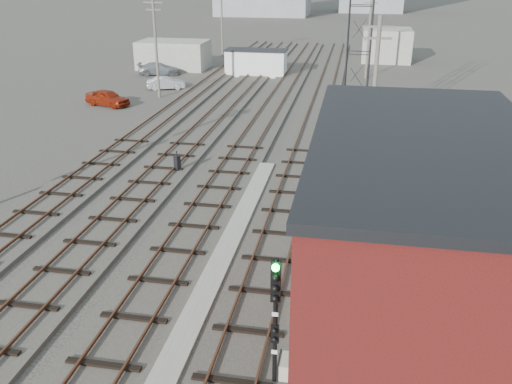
% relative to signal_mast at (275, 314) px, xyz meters
% --- Properties ---
extents(ground, '(320.00, 320.00, 0.00)m').
position_rel_signal_mast_xyz_m(ground, '(-3.70, 50.30, -2.55)').
color(ground, '#282621').
rests_on(ground, ground).
extents(track_right, '(3.20, 90.00, 0.39)m').
position_rel_signal_mast_xyz_m(track_right, '(-1.20, 29.30, -2.44)').
color(track_right, '#332D28').
rests_on(track_right, ground).
extents(track_mid_right, '(3.20, 90.00, 0.39)m').
position_rel_signal_mast_xyz_m(track_mid_right, '(-5.20, 29.30, -2.44)').
color(track_mid_right, '#332D28').
rests_on(track_mid_right, ground).
extents(track_mid_left, '(3.20, 90.00, 0.39)m').
position_rel_signal_mast_xyz_m(track_mid_left, '(-9.20, 29.30, -2.44)').
color(track_mid_left, '#332D28').
rests_on(track_mid_left, ground).
extents(track_left, '(3.20, 90.00, 0.39)m').
position_rel_signal_mast_xyz_m(track_left, '(-13.20, 29.30, -2.44)').
color(track_left, '#332D28').
rests_on(track_left, ground).
extents(platform_curb, '(0.90, 28.00, 0.26)m').
position_rel_signal_mast_xyz_m(platform_curb, '(-3.20, 4.30, -2.42)').
color(platform_curb, gray).
rests_on(platform_curb, ground).
extents(brick_building, '(6.54, 12.20, 7.22)m').
position_rel_signal_mast_xyz_m(brick_building, '(3.80, 2.30, 1.08)').
color(brick_building, gray).
rests_on(brick_building, ground).
extents(lattice_tower, '(1.60, 1.60, 15.00)m').
position_rel_signal_mast_xyz_m(lattice_tower, '(1.80, 25.30, 4.95)').
color(lattice_tower, black).
rests_on(lattice_tower, ground).
extents(utility_pole_left_b, '(1.80, 0.24, 9.00)m').
position_rel_signal_mast_xyz_m(utility_pole_left_b, '(-16.20, 35.30, 2.25)').
color(utility_pole_left_b, '#595147').
rests_on(utility_pole_left_b, ground).
extents(utility_pole_left_c, '(1.80, 0.24, 9.00)m').
position_rel_signal_mast_xyz_m(utility_pole_left_c, '(-16.20, 60.30, 2.25)').
color(utility_pole_left_c, '#595147').
rests_on(utility_pole_left_c, ground).
extents(utility_pole_right_a, '(1.80, 0.24, 9.00)m').
position_rel_signal_mast_xyz_m(utility_pole_right_a, '(2.80, 18.30, 2.25)').
color(utility_pole_right_a, '#595147').
rests_on(utility_pole_right_a, ground).
extents(utility_pole_right_b, '(1.80, 0.24, 9.00)m').
position_rel_signal_mast_xyz_m(utility_pole_right_b, '(2.80, 48.30, 2.25)').
color(utility_pole_right_b, '#595147').
rests_on(utility_pole_right_b, ground).
extents(shed_left, '(8.00, 5.00, 3.20)m').
position_rel_signal_mast_xyz_m(shed_left, '(-19.70, 50.30, -0.95)').
color(shed_left, gray).
rests_on(shed_left, ground).
extents(shed_right, '(6.00, 6.00, 4.00)m').
position_rel_signal_mast_xyz_m(shed_right, '(5.30, 60.30, -0.55)').
color(shed_right, gray).
rests_on(shed_right, ground).
extents(signal_mast, '(0.40, 0.42, 4.28)m').
position_rel_signal_mast_xyz_m(signal_mast, '(0.00, 0.00, 0.00)').
color(signal_mast, gray).
rests_on(signal_mast, ground).
extents(switch_stand, '(0.40, 0.40, 1.29)m').
position_rel_signal_mast_xyz_m(switch_stand, '(-8.29, 16.44, -1.94)').
color(switch_stand, black).
rests_on(switch_stand, ground).
extents(site_trailer, '(6.80, 3.00, 2.85)m').
position_rel_signal_mast_xyz_m(site_trailer, '(-9.25, 47.60, -1.11)').
color(site_trailer, white).
rests_on(site_trailer, ground).
extents(car_red, '(4.46, 2.88, 1.41)m').
position_rel_signal_mast_xyz_m(car_red, '(-19.51, 31.35, -1.84)').
color(car_red, maroon).
rests_on(car_red, ground).
extents(car_silver, '(4.00, 2.56, 1.24)m').
position_rel_signal_mast_xyz_m(car_silver, '(-16.71, 38.81, -1.93)').
color(car_silver, '#9FA2A7').
rests_on(car_silver, ground).
extents(car_grey, '(4.94, 2.82, 1.35)m').
position_rel_signal_mast_xyz_m(car_grey, '(-20.04, 45.98, -1.88)').
color(car_grey, gray).
rests_on(car_grey, ground).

